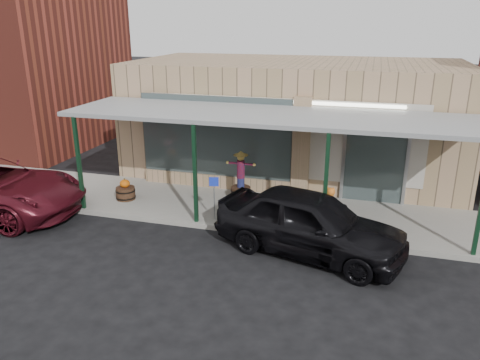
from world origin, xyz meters
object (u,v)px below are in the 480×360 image
(parked_sedan, at_px, (310,223))
(barrel_pumpkin, at_px, (126,192))
(barrel_scarecrow, at_px, (241,183))
(handicap_sign, at_px, (214,193))

(parked_sedan, bearing_deg, barrel_pumpkin, 89.51)
(barrel_scarecrow, relative_size, parked_sedan, 0.31)
(barrel_scarecrow, bearing_deg, parked_sedan, -26.47)
(barrel_pumpkin, bearing_deg, handicap_sign, -13.08)
(barrel_scarecrow, height_order, handicap_sign, barrel_scarecrow)
(barrel_scarecrow, bearing_deg, handicap_sign, -78.96)
(barrel_scarecrow, distance_m, parked_sedan, 3.78)
(handicap_sign, distance_m, parked_sedan, 3.04)
(barrel_scarecrow, height_order, parked_sedan, barrel_scarecrow)
(barrel_pumpkin, distance_m, handicap_sign, 3.42)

